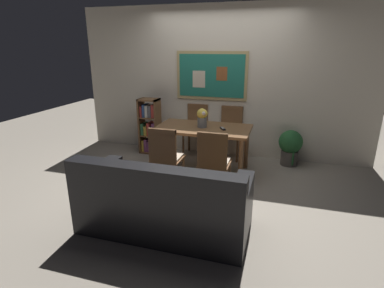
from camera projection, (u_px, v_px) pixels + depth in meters
name	position (u px, v px, depth m)	size (l,w,h in m)	color
ground_plane	(199.00, 183.00, 4.46)	(12.00, 12.00, 0.00)	gray
wall_back_with_painting	(221.00, 83.00, 5.34)	(5.20, 0.14, 2.60)	beige
dining_table	(203.00, 133.00, 4.69)	(1.44, 0.82, 0.73)	brown
dining_chair_near_left	(165.00, 154.00, 4.07)	(0.40, 0.41, 0.91)	brown
dining_chair_far_left	(196.00, 125.00, 5.54)	(0.40, 0.41, 0.91)	brown
dining_chair_near_right	(214.00, 159.00, 3.90)	(0.40, 0.41, 0.91)	brown
dining_chair_far_right	(231.00, 128.00, 5.35)	(0.40, 0.41, 0.91)	brown
leather_couch	(163.00, 204.00, 3.22)	(1.80, 0.84, 0.84)	black
bookshelf	(150.00, 127.00, 5.60)	(0.36, 0.28, 1.02)	brown
potted_ivy	(290.00, 146.00, 5.04)	(0.39, 0.39, 0.62)	#4C4742
flower_vase	(202.00, 117.00, 4.61)	(0.17, 0.18, 0.29)	slate
tv_remote	(223.00, 128.00, 4.54)	(0.12, 0.16, 0.02)	black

